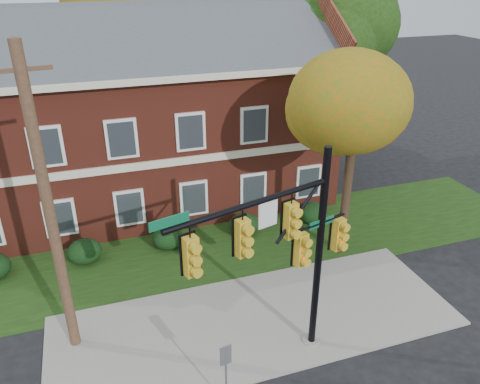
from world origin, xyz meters
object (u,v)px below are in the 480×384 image
object	(u,v)px
tree_right_rear	(343,28)
hedge_center	(168,237)
hedge_left	(85,251)
hedge_far_right	(313,213)
apartment_building	(142,106)
traffic_signal	(288,245)
sign_post	(226,366)
tree_near_right	(364,101)
utility_pole	(50,213)
tree_far_rear	(140,9)
hedge_right	(244,225)

from	to	relation	value
tree_right_rear	hedge_center	bearing A→B (deg)	-151.63
hedge_left	hedge_far_right	xyz separation A→B (m)	(10.50, 0.00, 0.00)
apartment_building	hedge_center	world-z (taller)	apartment_building
hedge_center	traffic_signal	bearing A→B (deg)	-74.13
apartment_building	sign_post	xyz separation A→B (m)	(-0.01, -13.95, -3.45)
tree_near_right	tree_right_rear	xyz separation A→B (m)	(4.09, 8.95, 1.45)
hedge_far_right	utility_pole	world-z (taller)	utility_pole
apartment_building	traffic_signal	xyz separation A→B (m)	(2.16, -12.84, -0.70)
hedge_far_right	tree_near_right	world-z (taller)	tree_near_right
traffic_signal	utility_pole	distance (m)	6.78
hedge_far_right	tree_far_rear	world-z (taller)	tree_far_rear
hedge_far_right	tree_right_rear	size ratio (longest dim) A/B	0.13
tree_far_rear	hedge_center	bearing A→B (deg)	-95.85
hedge_center	hedge_far_right	world-z (taller)	same
apartment_building	utility_pole	bearing A→B (deg)	-111.65
hedge_right	utility_pole	distance (m)	9.93
apartment_building	tree_near_right	distance (m)	10.97
traffic_signal	sign_post	size ratio (longest dim) A/B	3.05
traffic_signal	utility_pole	bearing A→B (deg)	139.98
sign_post	tree_far_rear	bearing A→B (deg)	77.38
traffic_signal	tree_near_right	bearing A→B (deg)	27.44
tree_far_rear	utility_pole	xyz separation A→B (m)	(-5.34, -17.91, -3.94)
tree_far_rear	sign_post	world-z (taller)	tree_far_rear
hedge_left	hedge_right	bearing A→B (deg)	0.00
apartment_building	hedge_right	size ratio (longest dim) A/B	13.43
hedge_right	tree_near_right	distance (m)	7.72
hedge_left	utility_pole	size ratio (longest dim) A/B	0.14
hedge_left	traffic_signal	bearing A→B (deg)	-53.30
hedge_center	tree_right_rear	bearing A→B (deg)	28.37
hedge_center	utility_pole	distance (m)	7.64
hedge_center	utility_pole	size ratio (longest dim) A/B	0.14
tree_far_rear	utility_pole	bearing A→B (deg)	-106.60
hedge_left	traffic_signal	size ratio (longest dim) A/B	0.20
hedge_center	traffic_signal	world-z (taller)	traffic_signal
tree_near_right	sign_post	size ratio (longest dim) A/B	3.79
hedge_right	tree_far_rear	size ratio (longest dim) A/B	0.12
hedge_far_right	tree_near_right	xyz separation A→B (m)	(0.22, -2.83, 6.14)
apartment_building	traffic_signal	bearing A→B (deg)	-80.47
apartment_building	tree_right_rear	size ratio (longest dim) A/B	1.77
hedge_left	tree_far_rear	bearing A→B (deg)	69.71
hedge_far_right	tree_right_rear	xyz separation A→B (m)	(4.31, 6.11, 7.60)
hedge_center	traffic_signal	size ratio (longest dim) A/B	0.20
tree_near_right	tree_far_rear	xyz separation A→B (m)	(-5.88, 15.93, 2.17)
hedge_left	sign_post	bearing A→B (deg)	-68.13
traffic_signal	hedge_far_right	bearing A→B (deg)	41.71
tree_right_rear	utility_pole	xyz separation A→B (m)	(-15.31, -10.93, -3.22)
hedge_center	utility_pole	xyz separation A→B (m)	(-4.00, -4.81, 4.38)
apartment_building	traffic_signal	size ratio (longest dim) A/B	2.72
tree_right_rear	hedge_left	bearing A→B (deg)	-157.58
apartment_building	tree_far_rear	xyz separation A→B (m)	(1.34, 7.84, 3.86)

